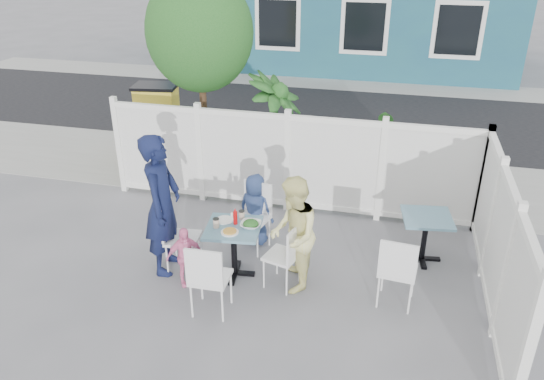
% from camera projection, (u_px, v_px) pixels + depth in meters
% --- Properties ---
extents(ground, '(80.00, 80.00, 0.00)m').
position_uv_depth(ground, '(237.00, 296.00, 6.60)').
color(ground, slate).
extents(near_sidewalk, '(24.00, 2.60, 0.01)m').
position_uv_depth(near_sidewalk, '(298.00, 174.00, 9.91)').
color(near_sidewalk, gray).
rests_on(near_sidewalk, ground).
extents(street, '(24.00, 5.00, 0.01)m').
position_uv_depth(street, '(327.00, 114.00, 13.14)').
color(street, black).
rests_on(street, ground).
extents(far_sidewalk, '(24.00, 1.60, 0.01)m').
position_uv_depth(far_sidewalk, '(342.00, 83.00, 15.84)').
color(far_sidewalk, gray).
rests_on(far_sidewalk, ground).
extents(fence_back, '(5.86, 0.08, 1.60)m').
position_uv_depth(fence_back, '(287.00, 165.00, 8.32)').
color(fence_back, white).
rests_on(fence_back, ground).
extents(fence_right, '(0.08, 3.66, 1.60)m').
position_uv_depth(fence_right, '(498.00, 248.00, 6.13)').
color(fence_right, white).
rests_on(fence_right, ground).
extents(tree, '(1.80, 1.62, 3.59)m').
position_uv_depth(tree, '(199.00, 33.00, 8.68)').
color(tree, '#382316').
rests_on(tree, ground).
extents(utility_cabinet, '(0.83, 0.65, 1.41)m').
position_uv_depth(utility_cabinet, '(159.00, 123.00, 10.39)').
color(utility_cabinet, gold).
rests_on(utility_cabinet, ground).
extents(potted_shrub_a, '(1.28, 1.28, 2.02)m').
position_uv_depth(potted_shrub_a, '(273.00, 134.00, 8.92)').
color(potted_shrub_a, '#1A521B').
rests_on(potted_shrub_a, ground).
extents(potted_shrub_b, '(1.63, 1.69, 1.45)m').
position_uv_depth(potted_shrub_b, '(406.00, 164.00, 8.48)').
color(potted_shrub_b, '#1A521B').
rests_on(potted_shrub_b, ground).
extents(main_table, '(0.76, 0.76, 0.72)m').
position_uv_depth(main_table, '(234.00, 238.00, 6.77)').
color(main_table, teal).
rests_on(main_table, ground).
extents(spare_table, '(0.72, 0.72, 0.68)m').
position_uv_depth(spare_table, '(426.00, 226.00, 7.10)').
color(spare_table, teal).
rests_on(spare_table, ground).
extents(chair_left, '(0.46, 0.48, 0.96)m').
position_uv_depth(chair_left, '(176.00, 232.00, 6.90)').
color(chair_left, white).
rests_on(chair_left, ground).
extents(chair_right, '(0.48, 0.49, 0.89)m').
position_uv_depth(chair_right, '(287.00, 252.00, 6.55)').
color(chair_right, white).
rests_on(chair_right, ground).
extents(chair_back, '(0.52, 0.51, 0.96)m').
position_uv_depth(chair_back, '(254.00, 211.00, 7.42)').
color(chair_back, white).
rests_on(chair_back, ground).
extents(chair_near, '(0.44, 0.43, 0.96)m').
position_uv_depth(chair_near, '(208.00, 275.00, 6.03)').
color(chair_near, white).
rests_on(chair_near, ground).
extents(chair_spare, '(0.47, 0.46, 0.95)m').
position_uv_depth(chair_spare, '(398.00, 268.00, 6.17)').
color(chair_spare, white).
rests_on(chair_spare, ground).
extents(man, '(0.53, 0.74, 1.90)m').
position_uv_depth(man, '(162.00, 205.00, 6.75)').
color(man, '#101638').
rests_on(man, ground).
extents(woman, '(0.72, 0.84, 1.50)m').
position_uv_depth(woman, '(293.00, 235.00, 6.47)').
color(woman, '#F8EE4F').
rests_on(woman, ground).
extents(boy, '(0.58, 0.45, 1.06)m').
position_uv_depth(boy, '(255.00, 209.00, 7.53)').
color(boy, navy).
rests_on(boy, ground).
extents(toddler, '(0.50, 0.45, 0.81)m').
position_uv_depth(toddler, '(185.00, 256.00, 6.65)').
color(toddler, pink).
rests_on(toddler, ground).
extents(plate_main, '(0.22, 0.22, 0.01)m').
position_uv_depth(plate_main, '(230.00, 232.00, 6.56)').
color(plate_main, white).
rests_on(plate_main, main_table).
extents(plate_side, '(0.23, 0.23, 0.02)m').
position_uv_depth(plate_side, '(224.00, 220.00, 6.84)').
color(plate_side, white).
rests_on(plate_side, main_table).
extents(salad_bowl, '(0.26, 0.26, 0.06)m').
position_uv_depth(salad_bowl, '(251.00, 225.00, 6.68)').
color(salad_bowl, white).
rests_on(salad_bowl, main_table).
extents(coffee_cup_a, '(0.08, 0.08, 0.12)m').
position_uv_depth(coffee_cup_a, '(216.00, 223.00, 6.66)').
color(coffee_cup_a, beige).
rests_on(coffee_cup_a, main_table).
extents(coffee_cup_b, '(0.07, 0.07, 0.11)m').
position_uv_depth(coffee_cup_b, '(242.00, 215.00, 6.85)').
color(coffee_cup_b, beige).
rests_on(coffee_cup_b, main_table).
extents(ketchup_bottle, '(0.05, 0.05, 0.17)m').
position_uv_depth(ketchup_bottle, '(235.00, 218.00, 6.73)').
color(ketchup_bottle, '#B0090B').
rests_on(ketchup_bottle, main_table).
extents(salt_shaker, '(0.03, 0.03, 0.07)m').
position_uv_depth(salt_shaker, '(232.00, 215.00, 6.90)').
color(salt_shaker, white).
rests_on(salt_shaker, main_table).
extents(pepper_shaker, '(0.03, 0.03, 0.07)m').
position_uv_depth(pepper_shaker, '(235.00, 215.00, 6.91)').
color(pepper_shaker, black).
rests_on(pepper_shaker, main_table).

